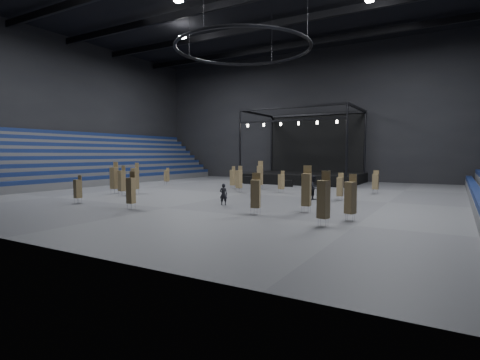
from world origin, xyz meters
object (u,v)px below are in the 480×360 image
Objects in this scene: chair_stack_14 at (376,181)px; chair_stack_0 at (351,197)px; chair_stack_1 at (122,180)px; chair_stack_2 at (281,181)px; chair_stack_11 at (306,189)px; chair_stack_12 at (256,193)px; flight_case_mid at (288,183)px; chair_stack_9 at (135,178)px; flight_case_left at (249,180)px; chair_stack_3 at (239,179)px; chair_stack_8 at (78,188)px; man_center at (224,194)px; chair_stack_4 at (233,177)px; chair_stack_15 at (324,198)px; chair_stack_10 at (260,175)px; chair_stack_6 at (131,190)px; crew_member at (314,188)px; flight_case_right at (325,185)px; chair_stack_13 at (167,176)px; chair_stack_5 at (340,186)px; stage at (305,171)px.

chair_stack_0 is at bearing -84.14° from chair_stack_14.
chair_stack_2 is (11.05, 9.05, -0.26)m from chair_stack_1.
chair_stack_12 is (-2.33, -2.28, -0.17)m from chair_stack_11.
flight_case_mid is 6.83m from chair_stack_2.
chair_stack_12 is at bearing -4.50° from chair_stack_9.
chair_stack_9 is at bearing 164.78° from chair_stack_11.
flight_case_left is 9.99m from chair_stack_3.
chair_stack_12 reaches higher than chair_stack_8.
chair_stack_9 is at bearing -29.80° from man_center.
chair_stack_12 reaches higher than flight_case_mid.
chair_stack_11 reaches higher than chair_stack_0.
chair_stack_14 is 1.39× the size of man_center.
chair_stack_12 reaches higher than chair_stack_4.
chair_stack_10 is at bearing 140.11° from chair_stack_15.
chair_stack_1 is at bearing -109.70° from chair_stack_4.
chair_stack_11 is (16.19, 4.08, 0.39)m from chair_stack_8.
chair_stack_12 is at bearing -72.85° from flight_case_mid.
flight_case_mid is at bearing 131.16° from chair_stack_15.
chair_stack_3 is at bearing 81.58° from chair_stack_6.
chair_stack_3 is 1.21× the size of chair_stack_8.
chair_stack_8 is 17.89m from crew_member.
chair_stack_14 is (15.39, -4.34, 0.70)m from flight_case_left.
flight_case_right is 21.63m from chair_stack_6.
chair_stack_0 is at bearing 84.54° from chair_stack_15.
chair_stack_14 is at bearing 41.56° from chair_stack_1.
chair_stack_8 is (-19.23, -2.60, -0.22)m from chair_stack_0.
chair_stack_13 is (-19.32, 14.26, -0.24)m from chair_stack_12.
chair_stack_11 reaches higher than chair_stack_4.
flight_case_mid is at bearing 89.59° from chair_stack_3.
crew_member is (19.97, -5.60, -0.09)m from chair_stack_13.
chair_stack_15 is at bearing -2.99° from chair_stack_6.
chair_stack_5 is 19.79m from chair_stack_8.
chair_stack_13 is at bearing 129.08° from chair_stack_9.
stage reaches higher than crew_member.
chair_stack_12 is (7.53, -10.99, 0.03)m from chair_stack_3.
chair_stack_14 is (10.54, -10.41, -0.30)m from stage.
chair_stack_6 is 5.65m from chair_stack_8.
chair_stack_8 is at bearing -164.88° from chair_stack_15.
chair_stack_12 is (11.39, -20.17, 0.86)m from flight_case_left.
chair_stack_9 is 1.45× the size of crew_member.
chair_stack_11 is at bearing -29.29° from chair_stack_3.
chair_stack_11 is (9.87, -8.72, 0.20)m from chair_stack_3.
flight_case_mid is 0.52× the size of chair_stack_8.
flight_case_mid is at bearing 89.51° from chair_stack_12.
man_center is at bearing 168.37° from chair_stack_15.
stage reaches higher than chair_stack_6.
chair_stack_8 is 0.71× the size of chair_stack_10.
chair_stack_3 is 0.90× the size of chair_stack_15.
chair_stack_15 is at bearing 10.11° from chair_stack_8.
man_center is (15.36, -11.61, -0.30)m from chair_stack_13.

